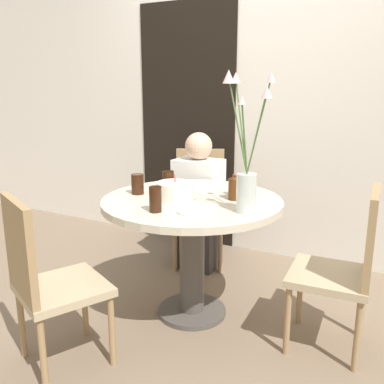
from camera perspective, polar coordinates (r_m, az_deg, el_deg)
ground_plane at (r=2.76m, az=-0.00°, el=-15.80°), size 16.00×16.00×0.00m
wall_back at (r=3.50m, az=9.45°, el=12.67°), size 8.00×0.05×2.60m
doorway_panel at (r=3.75m, az=-0.71°, el=8.73°), size 0.90×0.01×2.05m
dining_table at (r=2.52m, az=-0.00°, el=-4.40°), size 1.05×1.05×0.74m
chair_left_flank at (r=3.38m, az=1.00°, el=-1.09°), size 0.53×0.53×0.88m
chair_right_flank at (r=2.19m, az=-18.99°, el=-10.60°), size 0.53×0.53×0.88m
chair_near_front at (r=2.35m, az=19.92°, el=-8.92°), size 0.42×0.42×0.88m
birthday_cake at (r=2.43m, az=-2.26°, el=0.07°), size 0.21×0.21×0.15m
flower_vase at (r=2.17m, az=7.22°, el=3.45°), size 0.27×0.23×0.71m
side_plate at (r=2.22m, az=0.52°, el=-2.55°), size 0.20×0.20×0.01m
drink_glass_0 at (r=2.53m, az=6.09°, el=0.88°), size 0.06×0.06×0.13m
drink_glass_1 at (r=2.22m, az=-4.91°, el=-0.98°), size 0.06×0.06×0.13m
drink_glass_2 at (r=2.46m, az=5.72°, el=0.39°), size 0.08×0.08×0.12m
drink_glass_3 at (r=2.62m, az=7.28°, el=0.99°), size 0.08×0.08×0.11m
drink_glass_4 at (r=2.58m, az=-3.16°, el=1.27°), size 0.07×0.07×0.14m
drink_glass_5 at (r=2.59m, az=-7.27°, el=1.06°), size 0.08×0.08×0.12m
person_woman at (r=3.23m, az=0.86°, el=-1.87°), size 0.34×0.24×1.04m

